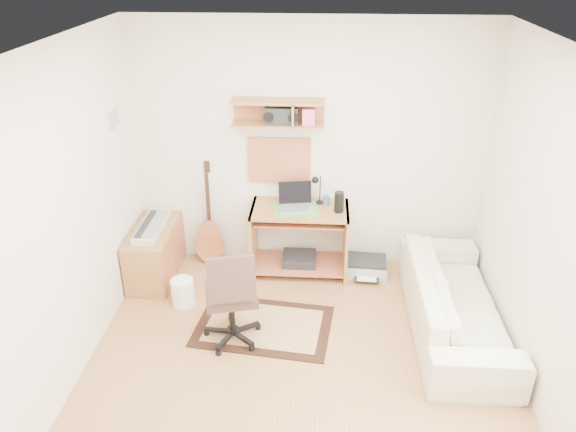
# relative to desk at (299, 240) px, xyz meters

# --- Properties ---
(floor) EXTENTS (3.60, 4.00, 0.01)m
(floor) POSITION_rel_desk_xyz_m (0.07, -1.73, -0.38)
(floor) COLOR #A47344
(floor) RESTS_ON ground
(ceiling) EXTENTS (3.60, 4.00, 0.01)m
(ceiling) POSITION_rel_desk_xyz_m (0.07, -1.73, 2.23)
(ceiling) COLOR white
(ceiling) RESTS_ON ground
(back_wall) EXTENTS (3.60, 0.01, 2.60)m
(back_wall) POSITION_rel_desk_xyz_m (0.07, 0.28, 0.93)
(back_wall) COLOR beige
(back_wall) RESTS_ON ground
(left_wall) EXTENTS (0.01, 4.00, 2.60)m
(left_wall) POSITION_rel_desk_xyz_m (-1.73, -1.73, 0.93)
(left_wall) COLOR beige
(left_wall) RESTS_ON ground
(right_wall) EXTENTS (0.01, 4.00, 2.60)m
(right_wall) POSITION_rel_desk_xyz_m (1.88, -1.73, 0.93)
(right_wall) COLOR beige
(right_wall) RESTS_ON ground
(wall_shelf) EXTENTS (0.90, 0.25, 0.26)m
(wall_shelf) POSITION_rel_desk_xyz_m (-0.23, 0.15, 1.32)
(wall_shelf) COLOR #9C6B37
(wall_shelf) RESTS_ON back_wall
(cork_board) EXTENTS (0.64, 0.03, 0.49)m
(cork_board) POSITION_rel_desk_xyz_m (-0.23, 0.25, 0.79)
(cork_board) COLOR #A28551
(cork_board) RESTS_ON back_wall
(wall_photo) EXTENTS (0.02, 0.20, 0.15)m
(wall_photo) POSITION_rel_desk_xyz_m (-1.72, -0.23, 1.34)
(wall_photo) COLOR #4C8CBF
(wall_photo) RESTS_ON left_wall
(desk) EXTENTS (1.00, 0.55, 0.75)m
(desk) POSITION_rel_desk_xyz_m (0.00, 0.00, 0.00)
(desk) COLOR #9C6B37
(desk) RESTS_ON floor
(laptop) EXTENTS (0.39, 0.39, 0.26)m
(laptop) POSITION_rel_desk_xyz_m (-0.04, -0.02, 0.50)
(laptop) COLOR silver
(laptop) RESTS_ON desk
(speaker) EXTENTS (0.10, 0.10, 0.21)m
(speaker) POSITION_rel_desk_xyz_m (0.39, -0.05, 0.48)
(speaker) COLOR black
(speaker) RESTS_ON desk
(desk_lamp) EXTENTS (0.10, 0.10, 0.31)m
(desk_lamp) POSITION_rel_desk_xyz_m (0.20, 0.14, 0.53)
(desk_lamp) COLOR black
(desk_lamp) RESTS_ON desk
(pencil_cup) EXTENTS (0.07, 0.07, 0.10)m
(pencil_cup) POSITION_rel_desk_xyz_m (0.27, 0.10, 0.42)
(pencil_cup) COLOR #344C9D
(pencil_cup) RESTS_ON desk
(boombox) EXTENTS (0.32, 0.15, 0.17)m
(boombox) POSITION_rel_desk_xyz_m (-0.19, 0.15, 1.30)
(boombox) COLOR black
(boombox) RESTS_ON wall_shelf
(rug) EXTENTS (1.31, 0.95, 0.02)m
(rug) POSITION_rel_desk_xyz_m (-0.28, -0.98, -0.37)
(rug) COLOR #C4B583
(rug) RESTS_ON floor
(task_chair) EXTENTS (0.60, 0.60, 0.97)m
(task_chair) POSITION_rel_desk_xyz_m (-0.54, -1.17, 0.11)
(task_chair) COLOR #3A2922
(task_chair) RESTS_ON floor
(cabinet) EXTENTS (0.40, 0.90, 0.55)m
(cabinet) POSITION_rel_desk_xyz_m (-1.51, -0.18, -0.10)
(cabinet) COLOR #9C6B37
(cabinet) RESTS_ON floor
(music_keyboard) EXTENTS (0.22, 0.70, 0.06)m
(music_keyboard) POSITION_rel_desk_xyz_m (-1.51, -0.18, 0.21)
(music_keyboard) COLOR #B2B5BA
(music_keyboard) RESTS_ON cabinet
(guitar) EXTENTS (0.35, 0.26, 1.16)m
(guitar) POSITION_rel_desk_xyz_m (-0.99, 0.13, 0.20)
(guitar) COLOR #A95E34
(guitar) RESTS_ON floor
(waste_basket) EXTENTS (0.24, 0.24, 0.27)m
(waste_basket) POSITION_rel_desk_xyz_m (-1.11, -0.67, -0.24)
(waste_basket) COLOR white
(waste_basket) RESTS_ON floor
(printer) EXTENTS (0.44, 0.35, 0.16)m
(printer) POSITION_rel_desk_xyz_m (0.72, 0.00, -0.29)
(printer) COLOR #A5A8AA
(printer) RESTS_ON floor
(sofa) EXTENTS (0.57, 1.96, 0.76)m
(sofa) POSITION_rel_desk_xyz_m (1.45, -0.88, 0.01)
(sofa) COLOR beige
(sofa) RESTS_ON floor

